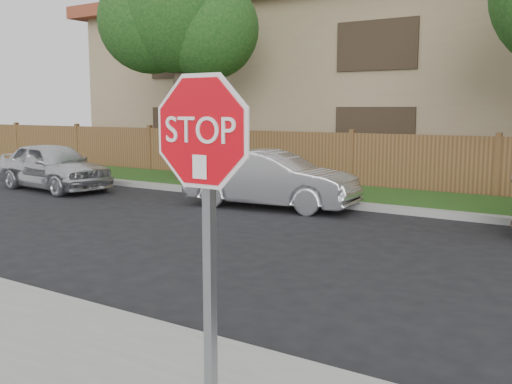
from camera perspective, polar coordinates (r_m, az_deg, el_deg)
The scene contains 8 objects.
ground at distance 6.01m, azimuth -3.37°, elevation -14.46°, with size 90.00×90.00×0.00m, color black.
far_curb at distance 13.19m, azimuth 18.79°, elevation -2.16°, with size 70.00×0.30×0.15m, color gray.
grass_strip at distance 14.77m, azimuth 20.51°, elevation -1.26°, with size 70.00×3.00×0.12m, color #1E4714.
fence at distance 16.23m, azimuth 22.00°, elevation 2.09°, with size 70.00×0.12×1.60m, color brown.
tree_left at distance 18.89m, azimuth -7.57°, elevation 16.79°, with size 4.80×3.90×7.78m.
stop_sign at distance 3.79m, azimuth -4.95°, elevation 0.94°, with size 1.01×0.13×2.55m.
sedan_far_left at distance 17.91m, azimuth -18.73°, elevation 2.35°, with size 1.60×3.98×1.36m, color silver.
sedan_left at distance 13.88m, azimuth 1.45°, elevation 1.22°, with size 1.41×4.04×1.33m, color silver.
Camera 1 is at (3.41, -4.39, 2.29)m, focal length 42.00 mm.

